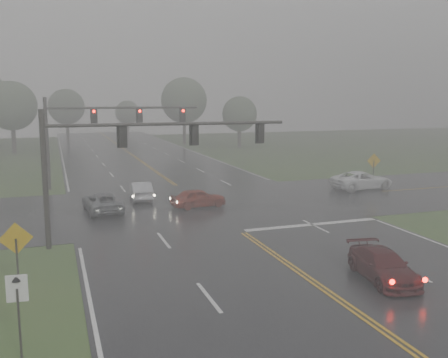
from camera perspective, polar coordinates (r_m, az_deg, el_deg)
name	(u,v)px	position (r m, az deg, el deg)	size (l,w,h in m)	color
ground	(417,355)	(16.43, 21.15, -18.24)	(180.00, 180.00, 0.00)	#304E21
main_road	(211,210)	(33.30, -1.49, -3.62)	(18.00, 160.00, 0.02)	black
cross_street	(203,204)	(35.17, -2.47, -2.93)	(120.00, 14.00, 0.02)	black
stop_bar	(312,225)	(30.02, 10.04, -5.19)	(8.50, 0.50, 0.01)	silver
sedan_maroon	(382,280)	(21.94, 17.63, -10.95)	(1.71, 4.20, 1.22)	#3E0B0D
sedan_red	(198,207)	(34.30, -2.94, -3.24)	(1.52, 3.77, 1.28)	maroon
sedan_silver	(141,200)	(37.20, -9.46, -2.38)	(1.43, 4.09, 1.35)	silver
car_grey	(103,212)	(33.85, -13.69, -3.67)	(2.11, 4.59, 1.27)	slate
pickup_white	(361,189)	(42.57, 15.44, -1.12)	(2.40, 5.20, 1.45)	white
signal_gantry_near	(126,149)	(25.86, -11.16, 3.39)	(12.78, 0.30, 6.89)	black
signal_gantry_far	(96,124)	(42.86, -14.45, 6.05)	(12.71, 0.38, 7.48)	black
sign_diamond_west	(16,248)	(20.07, -22.64, -7.24)	(1.21, 0.16, 2.91)	black
sign_arrow_white	(18,302)	(15.32, -22.49, -12.89)	(0.58, 0.12, 2.61)	black
sign_diamond_east	(374,165)	(42.83, 16.73, 1.55)	(1.21, 0.16, 2.92)	black
tree_nw_a	(12,106)	(72.92, -23.12, 7.70)	(6.59, 6.59, 9.69)	#2D241D
tree_ne_a	(184,101)	(80.17, -4.60, 8.93)	(7.25, 7.25, 10.65)	#2D241D
tree_n_mid	(66,107)	(90.39, -17.57, 7.87)	(6.12, 6.12, 8.99)	#2D241D
tree_e_near	(240,114)	(75.04, 1.79, 7.44)	(5.23, 5.23, 7.68)	#2D241D
tree_n_far	(127,113)	(101.33, -11.00, 7.47)	(4.73, 4.73, 6.94)	#2D241D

